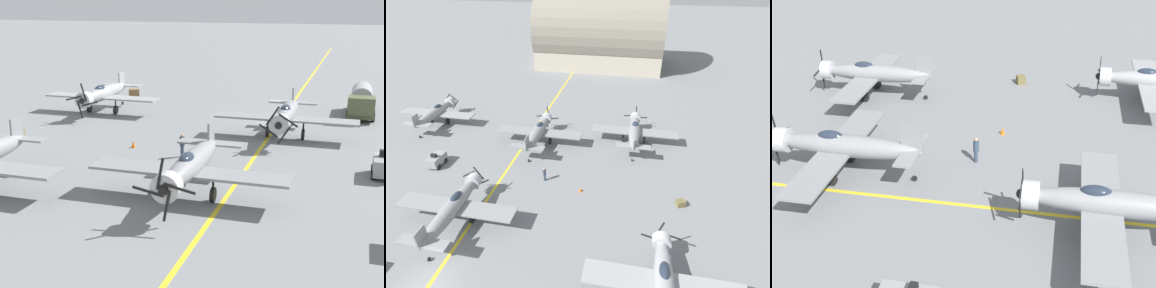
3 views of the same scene
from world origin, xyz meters
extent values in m
ellipsoid|color=gray|center=(15.15, 24.83, 2.05)|extent=(1.50, 9.50, 1.42)
cylinder|color=#B7B7BC|center=(15.15, 29.28, 2.05)|extent=(1.57, 0.90, 1.58)
ellipsoid|color=#232D3D|center=(15.15, 25.97, 2.61)|extent=(0.80, 1.70, 0.76)
cube|color=gray|center=(15.15, 25.59, 1.71)|extent=(12.00, 2.10, 0.16)
cube|color=gray|center=(15.15, 20.74, 2.20)|extent=(4.40, 1.10, 0.12)
cube|color=gray|center=(15.15, 20.74, 2.85)|extent=(0.14, 1.30, 1.60)
sphere|color=black|center=(15.15, 29.78, 2.05)|extent=(0.56, 0.56, 0.56)
cube|color=black|center=(15.05, 29.78, 1.18)|extent=(0.34, 0.06, 1.75)
cube|color=black|center=(16.02, 29.78, 1.95)|extent=(1.75, 0.06, 0.34)
cube|color=black|center=(15.25, 29.78, 2.92)|extent=(0.34, 0.06, 1.75)
cube|color=black|center=(14.28, 29.78, 2.15)|extent=(1.75, 0.06, 0.34)
cylinder|color=black|center=(13.65, 25.59, 1.08)|extent=(0.14, 0.14, 1.26)
cylinder|color=black|center=(13.65, 25.59, 0.45)|extent=(0.22, 0.90, 0.90)
cylinder|color=black|center=(16.65, 25.59, 1.08)|extent=(0.14, 0.14, 1.26)
cylinder|color=black|center=(16.65, 25.59, 0.45)|extent=(0.22, 0.90, 0.90)
cylinder|color=black|center=(15.15, 20.68, 0.18)|extent=(0.12, 0.36, 0.36)
ellipsoid|color=gray|center=(2.05, 22.07, 2.05)|extent=(1.50, 9.50, 1.42)
cylinder|color=#B7B7BC|center=(2.05, 26.52, 2.05)|extent=(1.58, 0.90, 1.58)
ellipsoid|color=#232D3D|center=(2.05, 23.21, 2.61)|extent=(0.80, 1.70, 0.76)
cube|color=gray|center=(2.05, 22.83, 1.71)|extent=(12.00, 2.10, 0.16)
cube|color=gray|center=(2.05, 17.98, 2.20)|extent=(4.40, 1.10, 0.12)
cube|color=gray|center=(2.05, 17.98, 2.85)|extent=(0.14, 1.30, 1.60)
sphere|color=black|center=(2.05, 27.02, 2.05)|extent=(0.56, 0.56, 0.56)
cube|color=black|center=(2.22, 27.02, 2.91)|extent=(0.47, 0.06, 1.74)
cube|color=black|center=(1.88, 27.02, 1.19)|extent=(0.47, 0.06, 1.74)
cube|color=black|center=(2.91, 27.02, 1.88)|extent=(1.74, 0.06, 0.47)
cylinder|color=black|center=(0.55, 22.83, 1.08)|extent=(0.14, 0.14, 1.26)
cylinder|color=black|center=(0.55, 22.83, 0.45)|extent=(0.22, 0.90, 0.90)
cylinder|color=black|center=(3.55, 22.83, 1.08)|extent=(0.14, 0.14, 1.26)
cylinder|color=black|center=(3.55, 22.83, 0.45)|extent=(0.22, 0.90, 0.90)
cylinder|color=black|center=(2.05, 17.92, 0.18)|extent=(0.12, 0.36, 0.36)
cylinder|color=#B7B7BC|center=(18.03, 5.99, 2.05)|extent=(1.58, 0.90, 1.58)
ellipsoid|color=#232D3D|center=(18.03, 2.68, 2.61)|extent=(0.80, 1.70, 0.76)
cube|color=#939699|center=(18.03, 2.30, 1.71)|extent=(12.00, 2.10, 0.16)
sphere|color=black|center=(18.03, 6.49, 2.05)|extent=(0.56, 0.56, 0.56)
cube|color=black|center=(18.26, 6.49, 1.21)|extent=(0.60, 0.06, 1.72)
cube|color=black|center=(18.87, 6.49, 2.28)|extent=(1.72, 0.06, 0.60)
cube|color=black|center=(17.80, 6.49, 2.89)|extent=(0.60, 0.06, 1.72)
cube|color=black|center=(17.18, 6.49, 1.82)|extent=(1.72, 0.06, 0.60)
cylinder|color=black|center=(16.53, 2.30, 1.08)|extent=(0.14, 0.14, 1.26)
cylinder|color=black|center=(16.53, 2.30, 0.45)|extent=(0.22, 0.90, 0.90)
cylinder|color=black|center=(19.53, 2.30, 1.08)|extent=(0.14, 0.14, 1.26)
cylinder|color=black|center=(19.53, 2.30, 0.45)|extent=(0.22, 0.90, 0.90)
ellipsoid|color=gray|center=(-1.38, 6.04, 2.05)|extent=(1.50, 9.50, 1.42)
cylinder|color=#B7B7BC|center=(-1.38, 10.49, 2.05)|extent=(1.58, 0.90, 1.58)
ellipsoid|color=#232D3D|center=(-1.38, 7.18, 2.61)|extent=(0.80, 1.70, 0.76)
cube|color=gray|center=(-1.38, 6.80, 1.71)|extent=(12.00, 2.10, 0.16)
sphere|color=black|center=(-1.38, 10.99, 2.05)|extent=(0.56, 0.56, 0.56)
cube|color=black|center=(-0.92, 10.99, 2.79)|extent=(1.04, 0.06, 1.56)
cube|color=black|center=(-2.13, 10.99, 2.51)|extent=(1.56, 0.06, 1.04)
cube|color=black|center=(-1.85, 10.99, 1.31)|extent=(1.04, 0.06, 1.56)
cube|color=black|center=(-0.64, 10.99, 1.59)|extent=(1.56, 0.06, 1.04)
cylinder|color=black|center=(-2.88, 6.80, 1.08)|extent=(0.14, 0.14, 1.26)
cylinder|color=black|center=(-2.88, 6.80, 0.45)|extent=(0.22, 0.90, 0.90)
cylinder|color=black|center=(0.12, 6.80, 1.08)|extent=(0.14, 0.14, 1.26)
cylinder|color=black|center=(0.12, 6.80, 0.45)|extent=(0.22, 0.90, 0.90)
cylinder|color=#334256|center=(5.22, 14.59, 0.42)|extent=(0.26, 0.26, 0.84)
cylinder|color=#334256|center=(5.22, 14.59, 1.19)|extent=(0.38, 0.38, 0.70)
sphere|color=tan|center=(5.22, 14.59, 1.65)|extent=(0.23, 0.23, 0.23)
cube|color=brown|center=(20.52, 13.16, 0.36)|extent=(1.05, 0.97, 0.72)
cone|color=orange|center=(9.73, 13.40, 0.28)|extent=(0.36, 0.36, 0.55)
camera|label=1|loc=(-7.10, 51.09, 11.56)|focal=50.00mm
camera|label=2|loc=(14.47, -12.24, 21.95)|focal=28.00mm
camera|label=3|loc=(-25.46, 9.31, 17.28)|focal=50.00mm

